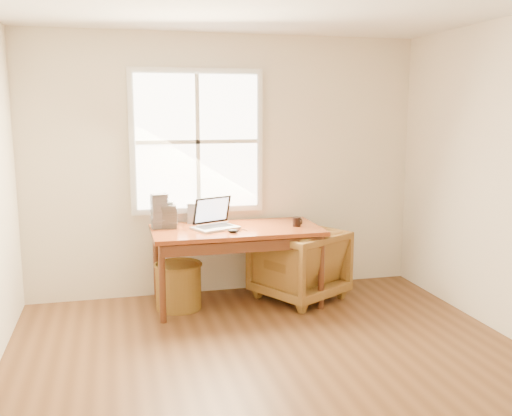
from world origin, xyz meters
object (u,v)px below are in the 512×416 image
at_px(armchair, 299,264).
at_px(laptop, 215,213).
at_px(coffee_mug, 297,222).
at_px(wicker_stool, 179,286).
at_px(cd_stack_a, 167,214).
at_px(desk, 236,230).

height_order(armchair, laptop, laptop).
height_order(laptop, coffee_mug, laptop).
bearing_deg(wicker_stool, coffee_mug, -3.40).
xyz_separation_m(coffee_mug, cd_stack_a, (-1.22, 0.27, 0.08)).
bearing_deg(cd_stack_a, coffee_mug, -12.44).
distance_m(laptop, cd_stack_a, 0.48).
bearing_deg(desk, cd_stack_a, 162.48).
bearing_deg(armchair, desk, -29.43).
height_order(wicker_stool, coffee_mug, coffee_mug).
distance_m(armchair, wicker_stool, 1.20).
xyz_separation_m(desk, laptop, (-0.20, -0.01, 0.17)).
relative_size(armchair, wicker_stool, 1.83).
bearing_deg(wicker_stool, armchair, -0.00).
bearing_deg(coffee_mug, armchair, 65.50).
distance_m(desk, laptop, 0.27).
bearing_deg(desk, wicker_stool, 180.00).
relative_size(wicker_stool, coffee_mug, 4.80).
height_order(armchair, coffee_mug, coffee_mug).
distance_m(wicker_stool, cd_stack_a, 0.69).
relative_size(laptop, cd_stack_a, 1.74).
bearing_deg(cd_stack_a, armchair, -9.00).
distance_m(armchair, coffee_mug, 0.45).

